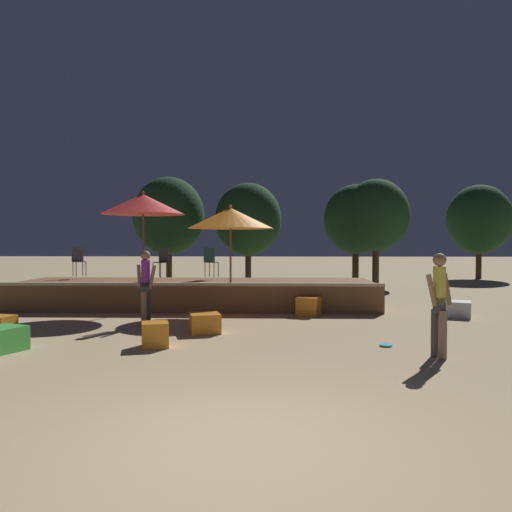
{
  "coord_description": "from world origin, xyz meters",
  "views": [
    {
      "loc": [
        0.35,
        -4.45,
        1.85
      ],
      "look_at": [
        0.0,
        6.9,
        1.54
      ],
      "focal_mm": 35.0,
      "sensor_mm": 36.0,
      "label": 1
    }
  ],
  "objects_px": {
    "background_tree_2": "(376,215)",
    "background_tree_4": "(169,216)",
    "cube_seat_5": "(3,339)",
    "background_tree_3": "(356,219)",
    "bistro_chair_0": "(162,259)",
    "person_0": "(146,285)",
    "background_tree_1": "(248,220)",
    "person_2": "(439,302)",
    "cube_seat_2": "(1,325)",
    "patio_umbrella_1": "(230,218)",
    "frisbee_disc": "(386,345)",
    "cube_seat_3": "(155,335)",
    "cube_seat_1": "(309,306)",
    "patio_umbrella_0": "(143,204)",
    "bistro_chair_2": "(210,259)",
    "background_tree_0": "(479,220)",
    "cube_seat_0": "(205,323)",
    "cube_seat_4": "(457,309)",
    "bistro_chair_1": "(78,259)"
  },
  "relations": [
    {
      "from": "bistro_chair_2",
      "to": "frisbee_disc",
      "type": "xyz_separation_m",
      "value": [
        3.88,
        -6.1,
        -1.32
      ]
    },
    {
      "from": "frisbee_disc",
      "to": "background_tree_3",
      "type": "bearing_deg",
      "value": 82.86
    },
    {
      "from": "cube_seat_0",
      "to": "background_tree_0",
      "type": "xyz_separation_m",
      "value": [
        11.91,
        15.57,
        2.81
      ]
    },
    {
      "from": "background_tree_1",
      "to": "person_0",
      "type": "bearing_deg",
      "value": -98.06
    },
    {
      "from": "patio_umbrella_1",
      "to": "bistro_chair_2",
      "type": "distance_m",
      "value": 2.4
    },
    {
      "from": "cube_seat_5",
      "to": "background_tree_3",
      "type": "relative_size",
      "value": 0.18
    },
    {
      "from": "cube_seat_2",
      "to": "background_tree_1",
      "type": "relative_size",
      "value": 0.12
    },
    {
      "from": "frisbee_disc",
      "to": "background_tree_2",
      "type": "bearing_deg",
      "value": 79.1
    },
    {
      "from": "patio_umbrella_1",
      "to": "background_tree_0",
      "type": "xyz_separation_m",
      "value": [
        11.62,
        12.67,
        0.53
      ]
    },
    {
      "from": "cube_seat_2",
      "to": "cube_seat_3",
      "type": "relative_size",
      "value": 0.99
    },
    {
      "from": "cube_seat_4",
      "to": "patio_umbrella_1",
      "type": "bearing_deg",
      "value": 174.64
    },
    {
      "from": "patio_umbrella_1",
      "to": "cube_seat_3",
      "type": "bearing_deg",
      "value": -102.96
    },
    {
      "from": "cube_seat_2",
      "to": "background_tree_0",
      "type": "relative_size",
      "value": 0.12
    },
    {
      "from": "background_tree_2",
      "to": "background_tree_4",
      "type": "distance_m",
      "value": 9.53
    },
    {
      "from": "cube_seat_0",
      "to": "cube_seat_2",
      "type": "relative_size",
      "value": 1.31
    },
    {
      "from": "cube_seat_1",
      "to": "background_tree_3",
      "type": "relative_size",
      "value": 0.16
    },
    {
      "from": "background_tree_1",
      "to": "background_tree_3",
      "type": "height_order",
      "value": "background_tree_1"
    },
    {
      "from": "cube_seat_2",
      "to": "cube_seat_5",
      "type": "height_order",
      "value": "cube_seat_5"
    },
    {
      "from": "bistro_chair_0",
      "to": "person_0",
      "type": "bearing_deg",
      "value": -54.82
    },
    {
      "from": "person_2",
      "to": "bistro_chair_0",
      "type": "height_order",
      "value": "bistro_chair_0"
    },
    {
      "from": "cube_seat_3",
      "to": "bistro_chair_2",
      "type": "relative_size",
      "value": 0.63
    },
    {
      "from": "cube_seat_2",
      "to": "background_tree_4",
      "type": "bearing_deg",
      "value": 87.68
    },
    {
      "from": "background_tree_2",
      "to": "background_tree_3",
      "type": "relative_size",
      "value": 1.04
    },
    {
      "from": "patio_umbrella_0",
      "to": "bistro_chair_0",
      "type": "distance_m",
      "value": 2.3
    },
    {
      "from": "patio_umbrella_1",
      "to": "person_2",
      "type": "xyz_separation_m",
      "value": [
        3.74,
        -5.0,
        -1.57
      ]
    },
    {
      "from": "patio_umbrella_1",
      "to": "background_tree_3",
      "type": "relative_size",
      "value": 0.65
    },
    {
      "from": "cube_seat_5",
      "to": "person_2",
      "type": "height_order",
      "value": "person_2"
    },
    {
      "from": "person_2",
      "to": "background_tree_0",
      "type": "xyz_separation_m",
      "value": [
        7.88,
        17.67,
        2.1
      ]
    },
    {
      "from": "patio_umbrella_0",
      "to": "background_tree_3",
      "type": "distance_m",
      "value": 10.96
    },
    {
      "from": "person_0",
      "to": "cube_seat_5",
      "type": "bearing_deg",
      "value": -18.57
    },
    {
      "from": "background_tree_3",
      "to": "background_tree_4",
      "type": "relative_size",
      "value": 0.88
    },
    {
      "from": "background_tree_3",
      "to": "cube_seat_3",
      "type": "bearing_deg",
      "value": -113.83
    },
    {
      "from": "patio_umbrella_1",
      "to": "person_0",
      "type": "distance_m",
      "value": 3.11
    },
    {
      "from": "patio_umbrella_1",
      "to": "cube_seat_4",
      "type": "bearing_deg",
      "value": -5.36
    },
    {
      "from": "bistro_chair_0",
      "to": "background_tree_3",
      "type": "relative_size",
      "value": 0.21
    },
    {
      "from": "background_tree_4",
      "to": "background_tree_2",
      "type": "bearing_deg",
      "value": -14.39
    },
    {
      "from": "cube_seat_1",
      "to": "patio_umbrella_0",
      "type": "bearing_deg",
      "value": 172.26
    },
    {
      "from": "cube_seat_5",
      "to": "bistro_chair_0",
      "type": "relative_size",
      "value": 0.88
    },
    {
      "from": "bistro_chair_0",
      "to": "cube_seat_1",
      "type": "bearing_deg",
      "value": -0.7
    },
    {
      "from": "cube_seat_0",
      "to": "bistro_chair_1",
      "type": "bearing_deg",
      "value": 131.57
    },
    {
      "from": "cube_seat_3",
      "to": "bistro_chair_2",
      "type": "bearing_deg",
      "value": 88.02
    },
    {
      "from": "cube_seat_2",
      "to": "background_tree_0",
      "type": "bearing_deg",
      "value": 44.96
    },
    {
      "from": "bistro_chair_1",
      "to": "background_tree_2",
      "type": "bearing_deg",
      "value": -10.87
    },
    {
      "from": "cube_seat_4",
      "to": "cube_seat_2",
      "type": "bearing_deg",
      "value": -164.76
    },
    {
      "from": "background_tree_3",
      "to": "person_2",
      "type": "bearing_deg",
      "value": -94.01
    },
    {
      "from": "patio_umbrella_0",
      "to": "background_tree_2",
      "type": "height_order",
      "value": "background_tree_2"
    },
    {
      "from": "background_tree_2",
      "to": "cube_seat_3",
      "type": "bearing_deg",
      "value": -117.51
    },
    {
      "from": "person_2",
      "to": "bistro_chair_1",
      "type": "bearing_deg",
      "value": -157.3
    },
    {
      "from": "cube_seat_5",
      "to": "person_2",
      "type": "xyz_separation_m",
      "value": [
        7.24,
        -0.28,
        0.69
      ]
    },
    {
      "from": "cube_seat_0",
      "to": "bistro_chair_2",
      "type": "distance_m",
      "value": 5.02
    }
  ]
}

